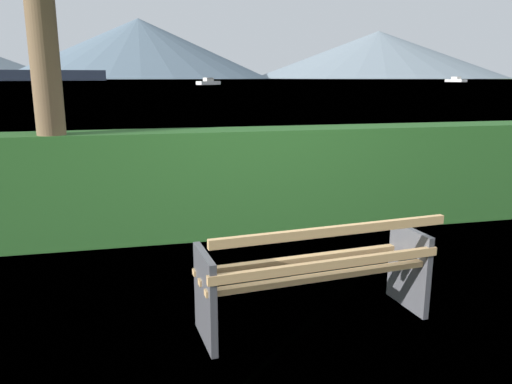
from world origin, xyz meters
The scene contains 7 objects.
ground_plane centered at (0.00, 0.00, 0.00)m, with size 1400.00×1400.00×0.00m, color #567A38.
water_surface centered at (0.00, 306.15, 0.00)m, with size 620.00×620.00×0.00m, color #6B8EA3.
park_bench centered at (0.01, -0.06, 0.43)m, with size 1.84×0.75×0.87m.
hedge_row centered at (0.00, 2.40, 0.63)m, with size 9.31×0.60×1.27m, color #285B23.
fishing_boat_near centered at (14.97, 118.87, 0.59)m, with size 6.32×5.33×1.69m.
sailboat_mid centered at (114.38, 165.15, 0.68)m, with size 4.38×8.71×1.94m.
distant_hills centered at (-121.56, 564.62, 34.90)m, with size 902.51×407.03×78.62m.
Camera 1 is at (-1.23, -3.37, 1.87)m, focal length 34.75 mm.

